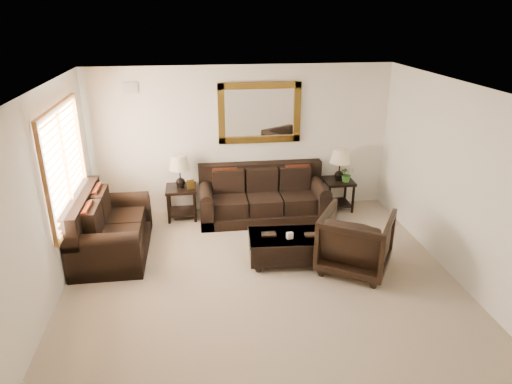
{
  "coord_description": "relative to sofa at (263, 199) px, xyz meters",
  "views": [
    {
      "loc": [
        -0.83,
        -5.6,
        3.61
      ],
      "look_at": [
        0.01,
        0.6,
        1.08
      ],
      "focal_mm": 32.0,
      "sensor_mm": 36.0,
      "label": 1
    }
  ],
  "objects": [
    {
      "name": "room",
      "position": [
        -0.33,
        -2.05,
        1.01
      ],
      "size": [
        5.51,
        5.01,
        2.71
      ],
      "color": "gray",
      "rests_on": "ground"
    },
    {
      "name": "window",
      "position": [
        -3.02,
        -1.15,
        1.21
      ],
      "size": [
        0.07,
        1.96,
        1.66
      ],
      "color": "white",
      "rests_on": "room"
    },
    {
      "name": "mirror",
      "position": [
        0.0,
        0.42,
        1.51
      ],
      "size": [
        1.5,
        0.06,
        1.1
      ],
      "color": "#442E0D",
      "rests_on": "room"
    },
    {
      "name": "air_vent",
      "position": [
        -2.23,
        0.43,
        2.01
      ],
      "size": [
        0.25,
        0.02,
        0.18
      ],
      "primitive_type": "cube",
      "color": "#999999",
      "rests_on": "room"
    },
    {
      "name": "sofa",
      "position": [
        0.0,
        0.0,
        0.0
      ],
      "size": [
        2.31,
        1.0,
        0.94
      ],
      "color": "black",
      "rests_on": "room"
    },
    {
      "name": "loveseat",
      "position": [
        -2.6,
        -1.03,
        0.02
      ],
      "size": [
        1.05,
        1.77,
        0.99
      ],
      "rotation": [
        0.0,
        0.0,
        1.57
      ],
      "color": "black",
      "rests_on": "room"
    },
    {
      "name": "end_table_left",
      "position": [
        -1.47,
        0.14,
        0.44
      ],
      "size": [
        0.55,
        0.55,
        1.2
      ],
      "color": "black",
      "rests_on": "room"
    },
    {
      "name": "end_table_right",
      "position": [
        1.47,
        0.14,
        0.44
      ],
      "size": [
        0.54,
        0.54,
        1.19
      ],
      "color": "black",
      "rests_on": "room"
    },
    {
      "name": "coffee_table",
      "position": [
        0.19,
        -1.67,
        -0.07
      ],
      "size": [
        1.33,
        0.78,
        0.55
      ],
      "rotation": [
        0.0,
        0.0,
        -0.07
      ],
      "color": "black",
      "rests_on": "room"
    },
    {
      "name": "armchair",
      "position": [
        1.07,
        -2.01,
        0.15
      ],
      "size": [
        1.29,
        1.27,
        0.99
      ],
      "primitive_type": "imported",
      "rotation": [
        0.0,
        0.0,
        2.59
      ],
      "color": "black",
      "rests_on": "floor"
    },
    {
      "name": "potted_plant",
      "position": [
        1.59,
        0.05,
        0.37
      ],
      "size": [
        0.27,
        0.3,
        0.23
      ],
      "primitive_type": "imported",
      "rotation": [
        0.0,
        0.0,
        -0.0
      ],
      "color": "#306121",
      "rests_on": "end_table_right"
    }
  ]
}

